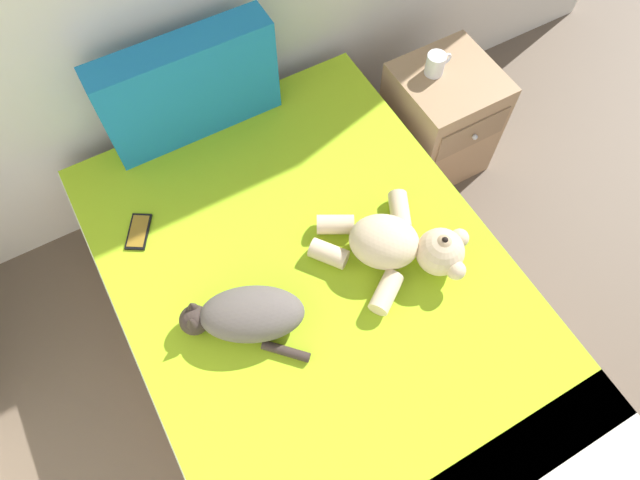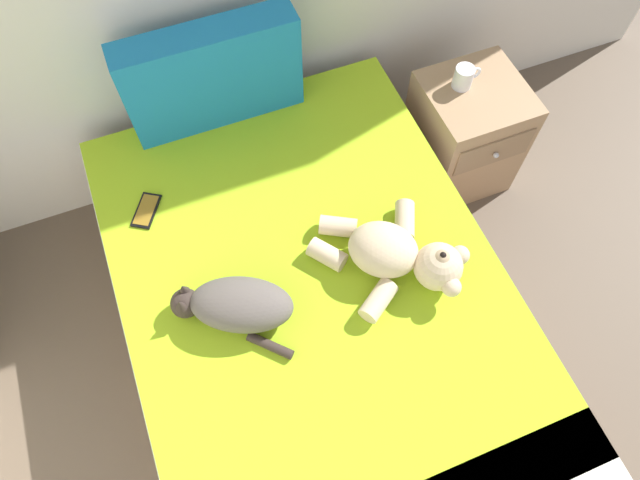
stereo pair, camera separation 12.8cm
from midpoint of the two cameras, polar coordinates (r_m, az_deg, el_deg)
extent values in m
cube|color=#9E7A56|center=(2.28, -1.27, -8.99)|extent=(1.35, 1.97, 0.33)
cube|color=white|center=(2.04, -1.41, -6.62)|extent=(1.31, 1.91, 0.18)
cube|color=#9EC61E|center=(1.97, -2.30, -4.18)|extent=(1.29, 1.77, 0.02)
cube|color=#1972AD|center=(2.24, -14.73, 14.52)|extent=(0.67, 0.14, 0.42)
ellipsoid|color=#59514C|center=(1.85, -8.84, -7.52)|extent=(0.39, 0.32, 0.15)
sphere|color=#332823|center=(1.91, -14.44, -7.96)|extent=(0.10, 0.10, 0.10)
cone|color=#332823|center=(1.85, -14.89, -8.13)|extent=(0.04, 0.04, 0.04)
cone|color=#332823|center=(1.87, -14.78, -6.55)|extent=(0.04, 0.04, 0.04)
cylinder|color=#332823|center=(1.86, -5.47, -11.23)|extent=(0.13, 0.14, 0.03)
ellipsoid|color=#332823|center=(1.93, -11.38, -7.12)|extent=(0.11, 0.09, 0.04)
ellipsoid|color=beige|center=(1.94, 4.63, -0.29)|extent=(0.31, 0.31, 0.17)
sphere|color=beige|center=(1.95, 10.21, -1.31)|extent=(0.17, 0.17, 0.17)
sphere|color=tan|center=(1.90, 10.47, -0.54)|extent=(0.07, 0.07, 0.07)
sphere|color=black|center=(1.87, 10.61, -0.13)|extent=(0.02, 0.02, 0.02)
sphere|color=beige|center=(1.97, 12.11, 0.08)|extent=(0.07, 0.07, 0.07)
sphere|color=beige|center=(1.92, 11.73, -3.13)|extent=(0.07, 0.07, 0.07)
cylinder|color=beige|center=(2.06, 6.29, 2.85)|extent=(0.13, 0.16, 0.07)
cylinder|color=beige|center=(2.02, -0.25, 1.46)|extent=(0.15, 0.13, 0.07)
cylinder|color=beige|center=(1.91, 4.79, -5.43)|extent=(0.16, 0.14, 0.07)
cylinder|color=beige|center=(1.97, -0.97, -1.50)|extent=(0.14, 0.15, 0.07)
cube|color=black|center=(2.17, -19.48, 0.70)|extent=(0.14, 0.16, 0.01)
cube|color=olive|center=(2.16, -19.52, 0.77)|extent=(0.12, 0.14, 0.00)
cube|color=#9E7A56|center=(2.71, 10.62, 11.71)|extent=(0.42, 0.41, 0.56)
cube|color=#866849|center=(2.53, 13.76, 10.23)|extent=(0.36, 0.01, 0.16)
sphere|color=#B2B2B7|center=(2.52, 13.97, 9.98)|extent=(0.02, 0.02, 0.02)
cylinder|color=silver|center=(2.48, 10.07, 17.00)|extent=(0.08, 0.08, 0.09)
torus|color=silver|center=(2.50, 11.10, 17.44)|extent=(0.06, 0.01, 0.06)
camera|label=1|loc=(0.06, -91.86, -3.46)|focal=31.69mm
camera|label=2|loc=(0.06, 88.14, 3.46)|focal=31.69mm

